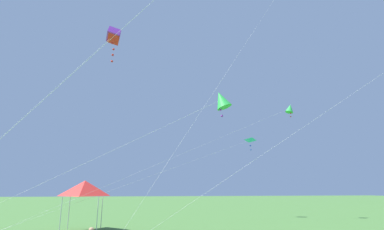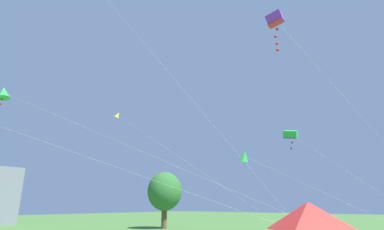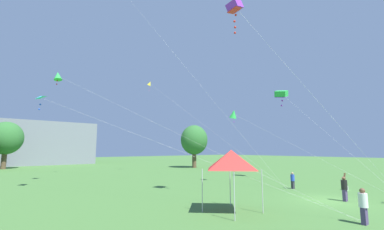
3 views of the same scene
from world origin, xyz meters
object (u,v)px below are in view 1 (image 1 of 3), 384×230
object	(u,v)px
kite_green_diamond_0	(221,100)
kite_purple_box_6	(113,36)
kite_green_diamond_3	(290,109)
kite_cyan_delta_1	(249,140)
festival_tent	(85,188)

from	to	relation	value
kite_green_diamond_0	kite_purple_box_6	xyz separation A→B (m)	(-7.12, -6.43, 6.87)
kite_green_diamond_0	kite_green_diamond_3	distance (m)	19.51
kite_green_diamond_3	kite_purple_box_6	size ratio (longest dim) A/B	1.73
kite_green_diamond_3	kite_purple_box_6	xyz separation A→B (m)	(7.91, -18.19, 2.81)
kite_cyan_delta_1	kite_green_diamond_3	distance (m)	5.58
kite_green_diamond_3	kite_purple_box_6	world-z (taller)	kite_purple_box_6
festival_tent	kite_green_diamond_0	distance (m)	13.35
kite_green_diamond_3	kite_green_diamond_0	bearing A→B (deg)	-38.04
kite_green_diamond_0	kite_green_diamond_3	xyz separation A→B (m)	(-15.03, 11.76, 4.06)
kite_green_diamond_3	kite_purple_box_6	distance (m)	20.03
festival_tent	kite_cyan_delta_1	size ratio (longest dim) A/B	0.16
kite_green_diamond_0	kite_green_diamond_3	world-z (taller)	kite_green_diamond_3
kite_green_diamond_0	kite_purple_box_6	world-z (taller)	kite_purple_box_6
kite_green_diamond_3	kite_purple_box_6	bearing A→B (deg)	-66.50
kite_purple_box_6	festival_tent	bearing A→B (deg)	-147.79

